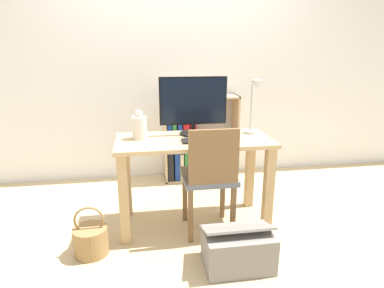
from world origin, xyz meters
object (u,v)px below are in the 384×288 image
basket (91,239)px  monitor (193,104)px  keyboard (203,140)px  bookshelf (187,140)px  chair (210,175)px  desk_lamp (254,102)px  vase (139,126)px  storage_box (238,248)px

basket → monitor: bearing=29.5°
keyboard → bookshelf: 1.09m
chair → bookshelf: bearing=98.4°
desk_lamp → monitor: bearing=168.9°
keyboard → bookshelf: size_ratio=0.35×
monitor → bookshelf: (0.07, 0.83, -0.53)m
monitor → chair: monitor is taller
chair → vase: bearing=162.0°
vase → basket: vase is taller
monitor → storage_box: bearing=-76.5°
monitor → basket: (-0.80, -0.46, -0.87)m
desk_lamp → keyboard: bearing=-163.0°
vase → storage_box: (0.61, -0.68, -0.69)m
keyboard → vase: vase is taller
vase → bookshelf: (0.50, 0.90, -0.37)m
keyboard → vase: size_ratio=1.41×
desk_lamp → bookshelf: (-0.41, 0.92, -0.55)m
chair → bookshelf: size_ratio=0.94×
storage_box → basket: bearing=163.2°
monitor → keyboard: 0.33m
bookshelf → storage_box: size_ratio=2.03×
vase → chair: 0.66m
bookshelf → basket: bookshelf is taller
desk_lamp → storage_box: desk_lamp is taller
keyboard → storage_box: keyboard is taller
monitor → bookshelf: size_ratio=0.59×
chair → basket: (-0.88, -0.14, -0.38)m
monitor → basket: 1.27m
chair → bookshelf: (-0.01, 1.15, -0.03)m
keyboard → basket: 1.08m
keyboard → chair: chair is taller
keyboard → bookshelf: bookshelf is taller
monitor → chair: 0.59m
basket → storage_box: (0.99, -0.30, 0.02)m
keyboard → desk_lamp: size_ratio=0.72×
vase → storage_box: 1.15m
basket → bookshelf: bearing=55.9°
chair → bookshelf: 1.15m
desk_lamp → storage_box: (-0.29, -0.66, -0.87)m
bookshelf → storage_box: (0.12, -1.58, -0.32)m
keyboard → vase: 0.51m
monitor → storage_box: size_ratio=1.19×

